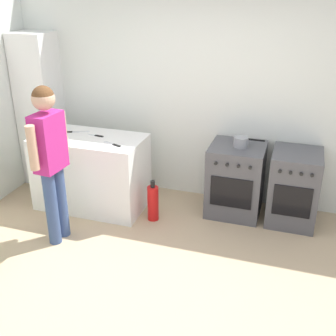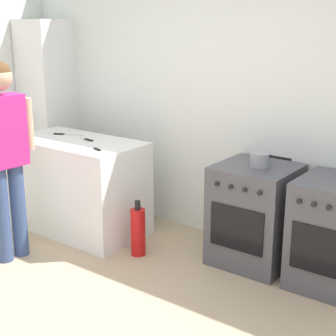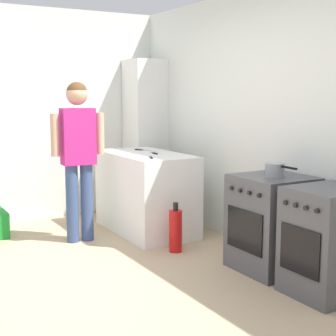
{
  "view_description": "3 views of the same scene",
  "coord_description": "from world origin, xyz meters",
  "px_view_note": "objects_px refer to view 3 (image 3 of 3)",
  "views": [
    {
      "loc": [
        0.97,
        -2.93,
        2.59
      ],
      "look_at": [
        -0.2,
        0.69,
        0.88
      ],
      "focal_mm": 45.0,
      "sensor_mm": 36.0,
      "label": 1
    },
    {
      "loc": [
        2.17,
        -2.07,
        1.99
      ],
      "look_at": [
        0.08,
        0.73,
        0.98
      ],
      "focal_mm": 55.0,
      "sensor_mm": 36.0,
      "label": 2
    },
    {
      "loc": [
        3.75,
        -1.43,
        1.57
      ],
      "look_at": [
        0.15,
        0.63,
        0.97
      ],
      "focal_mm": 55.0,
      "sensor_mm": 36.0,
      "label": 3
    }
  ],
  "objects_px": {
    "larder_cabinet": "(145,136)",
    "oven_right": "(329,242)",
    "oven_left": "(272,223)",
    "person": "(78,147)",
    "knife_paring": "(154,153)",
    "pot": "(275,170)",
    "fire_extinguisher": "(176,231)",
    "knife_chef": "(144,150)",
    "knife_utility": "(151,157)"
  },
  "relations": [
    {
      "from": "oven_right",
      "to": "pot",
      "type": "distance_m",
      "value": 0.79
    },
    {
      "from": "pot",
      "to": "person",
      "type": "relative_size",
      "value": 0.21
    },
    {
      "from": "oven_left",
      "to": "fire_extinguisher",
      "type": "distance_m",
      "value": 1.01
    },
    {
      "from": "oven_left",
      "to": "larder_cabinet",
      "type": "distance_m",
      "value": 2.71
    },
    {
      "from": "fire_extinguisher",
      "to": "larder_cabinet",
      "type": "relative_size",
      "value": 0.25
    },
    {
      "from": "oven_left",
      "to": "knife_paring",
      "type": "height_order",
      "value": "knife_paring"
    },
    {
      "from": "oven_left",
      "to": "pot",
      "type": "bearing_deg",
      "value": -15.27
    },
    {
      "from": "oven_left",
      "to": "fire_extinguisher",
      "type": "relative_size",
      "value": 1.7
    },
    {
      "from": "fire_extinguisher",
      "to": "larder_cabinet",
      "type": "bearing_deg",
      "value": 161.95
    },
    {
      "from": "pot",
      "to": "knife_chef",
      "type": "relative_size",
      "value": 1.16
    },
    {
      "from": "knife_utility",
      "to": "fire_extinguisher",
      "type": "bearing_deg",
      "value": 4.59
    },
    {
      "from": "oven_right",
      "to": "knife_chef",
      "type": "relative_size",
      "value": 2.85
    },
    {
      "from": "fire_extinguisher",
      "to": "oven_left",
      "type": "bearing_deg",
      "value": 28.78
    },
    {
      "from": "knife_chef",
      "to": "person",
      "type": "height_order",
      "value": "person"
    },
    {
      "from": "oven_right",
      "to": "knife_paring",
      "type": "bearing_deg",
      "value": -172.17
    },
    {
      "from": "oven_right",
      "to": "larder_cabinet",
      "type": "relative_size",
      "value": 0.42
    },
    {
      "from": "oven_left",
      "to": "oven_right",
      "type": "height_order",
      "value": "same"
    },
    {
      "from": "knife_utility",
      "to": "larder_cabinet",
      "type": "relative_size",
      "value": 0.12
    },
    {
      "from": "knife_chef",
      "to": "fire_extinguisher",
      "type": "height_order",
      "value": "knife_chef"
    },
    {
      "from": "pot",
      "to": "oven_right",
      "type": "bearing_deg",
      "value": 0.85
    },
    {
      "from": "oven_left",
      "to": "person",
      "type": "distance_m",
      "value": 2.15
    },
    {
      "from": "knife_chef",
      "to": "fire_extinguisher",
      "type": "distance_m",
      "value": 1.29
    },
    {
      "from": "knife_utility",
      "to": "fire_extinguisher",
      "type": "xyz_separation_m",
      "value": [
        0.45,
        0.04,
        -0.69
      ]
    },
    {
      "from": "knife_chef",
      "to": "person",
      "type": "bearing_deg",
      "value": -75.4
    },
    {
      "from": "knife_utility",
      "to": "pot",
      "type": "bearing_deg",
      "value": 20.41
    },
    {
      "from": "pot",
      "to": "knife_paring",
      "type": "height_order",
      "value": "pot"
    },
    {
      "from": "knife_paring",
      "to": "person",
      "type": "bearing_deg",
      "value": -95.39
    },
    {
      "from": "oven_left",
      "to": "knife_paring",
      "type": "xyz_separation_m",
      "value": [
        -1.62,
        -0.31,
        0.48
      ]
    },
    {
      "from": "oven_right",
      "to": "larder_cabinet",
      "type": "height_order",
      "value": "larder_cabinet"
    },
    {
      "from": "oven_right",
      "to": "larder_cabinet",
      "type": "distance_m",
      "value": 3.36
    },
    {
      "from": "knife_utility",
      "to": "knife_chef",
      "type": "height_order",
      "value": "same"
    },
    {
      "from": "larder_cabinet",
      "to": "oven_right",
      "type": "bearing_deg",
      "value": -1.76
    },
    {
      "from": "knife_paring",
      "to": "knife_chef",
      "type": "relative_size",
      "value": 0.71
    },
    {
      "from": "knife_paring",
      "to": "oven_right",
      "type": "bearing_deg",
      "value": 7.83
    },
    {
      "from": "pot",
      "to": "knife_paring",
      "type": "distance_m",
      "value": 1.68
    },
    {
      "from": "oven_left",
      "to": "knife_utility",
      "type": "bearing_deg",
      "value": -158.75
    },
    {
      "from": "knife_paring",
      "to": "person",
      "type": "xyz_separation_m",
      "value": [
        -0.08,
        -0.86,
        0.11
      ]
    },
    {
      "from": "knife_utility",
      "to": "knife_paring",
      "type": "bearing_deg",
      "value": 146.21
    },
    {
      "from": "oven_left",
      "to": "knife_chef",
      "type": "distance_m",
      "value": 2.01
    },
    {
      "from": "knife_chef",
      "to": "larder_cabinet",
      "type": "relative_size",
      "value": 0.15
    },
    {
      "from": "person",
      "to": "fire_extinguisher",
      "type": "bearing_deg",
      "value": 39.69
    },
    {
      "from": "oven_right",
      "to": "fire_extinguisher",
      "type": "relative_size",
      "value": 1.7
    },
    {
      "from": "pot",
      "to": "knife_paring",
      "type": "relative_size",
      "value": 1.64
    },
    {
      "from": "larder_cabinet",
      "to": "person",
      "type": "bearing_deg",
      "value": -53.31
    },
    {
      "from": "oven_left",
      "to": "knife_paring",
      "type": "relative_size",
      "value": 4.02
    },
    {
      "from": "pot",
      "to": "fire_extinguisher",
      "type": "height_order",
      "value": "pot"
    },
    {
      "from": "pot",
      "to": "fire_extinguisher",
      "type": "distance_m",
      "value": 1.23
    },
    {
      "from": "knife_chef",
      "to": "person",
      "type": "distance_m",
      "value": 0.93
    },
    {
      "from": "oven_left",
      "to": "person",
      "type": "height_order",
      "value": "person"
    },
    {
      "from": "knife_paring",
      "to": "larder_cabinet",
      "type": "bearing_deg",
      "value": 157.97
    }
  ]
}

